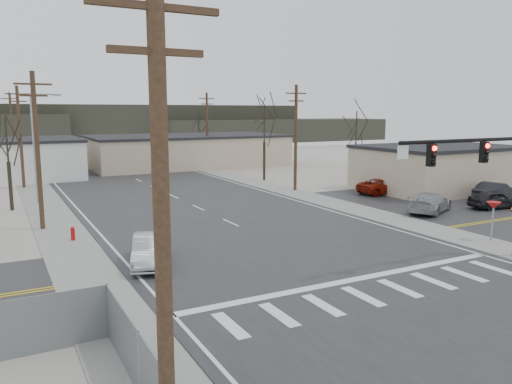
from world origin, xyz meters
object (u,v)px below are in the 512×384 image
Objects in this scene: car_parked_dark_a at (494,200)px; car_far_b at (52,157)px; sedan_crossing at (150,250)px; car_parked_silver at (430,202)px; car_parked_dark_b at (494,192)px; fire_hydrant at (73,234)px; car_far_a at (136,165)px; traffic_signal_mast at (498,170)px; car_parked_red at (384,186)px.

car_far_b is at bearing 34.54° from car_parked_dark_a.
sedan_crossing is 1.08× the size of car_far_b.
car_parked_dark_b is at bearing -110.81° from car_parked_silver.
car_far_a is (12.16, 32.76, 0.40)m from fire_hydrant.
traffic_signal_mast is 21.30m from car_parked_red.
car_parked_red is at bearing -87.29° from car_far_b.
car_parked_silver is at bearing -8.63° from fire_hydrant.
car_far_b is 51.45m from car_parked_red.
traffic_signal_mast reaches higher than car_far_b.
car_parked_red is at bearing 22.78° from car_parked_dark_b.
car_parked_dark_b is (21.18, -35.69, 0.00)m from car_far_a.
car_parked_dark_b is (2.80, 2.10, 0.11)m from car_parked_dark_a.
car_far_b is at bearing 106.74° from sedan_crossing.
traffic_signal_mast is at bearing -7.94° from sedan_crossing.
car_far_b is at bearing 102.36° from traffic_signal_mast.
car_far_b is at bearing 14.29° from car_parked_dark_b.
sedan_crossing reaches higher than car_far_b.
fire_hydrant is 0.17× the size of car_parked_dark_b.
car_parked_dark_a is (26.52, -55.06, -0.02)m from car_far_b.
car_parked_dark_b is at bearing -44.34° from car_parked_dark_a.
car_parked_red is at bearing 124.92° from car_far_a.
car_far_a reaches higher than car_parked_red.
traffic_signal_mast is 17.56m from sedan_crossing.
car_parked_red is 8.62m from car_parked_silver.
car_far_a reaches higher than car_parked_silver.
fire_hydrant is at bearing 141.87° from traffic_signal_mast.
car_far_b is 0.84× the size of car_parked_dark_b.
car_far_a is 41.51m from car_parked_dark_b.
traffic_signal_mast is at bearing 152.76° from car_parked_red.
car_far_b is at bearing -58.60° from car_far_a.
traffic_signal_mast is at bearing -102.39° from car_far_b.
car_far_b reaches higher than car_parked_red.
sedan_crossing is 27.37m from car_parked_red.
car_parked_red reaches higher than fire_hydrant.
traffic_signal_mast is 1.97× the size of sedan_crossing.
car_parked_dark_b reaches higher than car_parked_silver.
sedan_crossing is at bearing 82.68° from car_far_a.
sedan_crossing is at bearing 70.90° from car_parked_silver.
car_parked_dark_a is (12.44, 9.17, -3.93)m from traffic_signal_mast.
car_parked_dark_b is (15.24, 11.26, -3.82)m from traffic_signal_mast.
car_parked_red is at bearing 25.40° from car_parked_dark_a.
fire_hydrant is 0.21× the size of car_parked_dark_a.
car_far_a reaches higher than fire_hydrant.
car_parked_silver reaches higher than car_parked_red.
traffic_signal_mast reaches higher than sedan_crossing.
traffic_signal_mast is 2.15× the size of car_parked_dark_a.
car_parked_dark_a is 0.80× the size of car_parked_silver.
fire_hydrant is at bearing 75.80° from car_far_a.
car_parked_red is at bearing 8.96° from fire_hydrant.
car_parked_silver is at bearing 56.71° from traffic_signal_mast.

